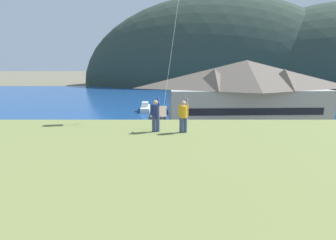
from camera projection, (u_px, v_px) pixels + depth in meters
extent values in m
plane|color=#66604C|center=(180.00, 182.00, 25.62)|extent=(600.00, 600.00, 0.00)
cube|color=slate|center=(178.00, 162.00, 30.50)|extent=(40.00, 20.00, 0.10)
cube|color=navy|center=(171.00, 98.00, 84.24)|extent=(360.00, 84.00, 0.03)
ellipsoid|color=#2D3D33|center=(221.00, 84.00, 134.61)|extent=(135.28, 51.05, 84.65)
ellipsoid|color=#2D3D33|center=(269.00, 83.00, 144.94)|extent=(90.20, 46.96, 69.90)
cube|color=#999E99|center=(243.00, 108.00, 45.94)|extent=(25.57, 11.08, 6.88)
cube|color=black|center=(254.00, 112.00, 40.86)|extent=(21.42, 0.86, 1.10)
pyramid|color=#60564C|center=(245.00, 74.00, 44.72)|extent=(27.12, 12.15, 4.58)
pyramid|color=#60564C|center=(213.00, 79.00, 42.91)|extent=(5.79, 5.79, 3.20)
pyramid|color=#60564C|center=(283.00, 79.00, 43.34)|extent=(5.79, 5.79, 3.20)
cube|color=beige|center=(76.00, 154.00, 28.61)|extent=(7.09, 5.47, 3.29)
pyramid|color=#47474C|center=(75.00, 131.00, 28.08)|extent=(7.67, 6.00, 1.70)
cube|color=black|center=(66.00, 167.00, 26.33)|extent=(1.10, 0.17, 2.30)
cube|color=#70604C|center=(159.00, 112.00, 58.98)|extent=(3.20, 13.26, 0.70)
cube|color=silver|center=(145.00, 109.00, 62.47)|extent=(2.26, 6.43, 0.90)
cube|color=white|center=(145.00, 107.00, 62.36)|extent=(2.19, 6.24, 0.16)
cube|color=silver|center=(144.00, 104.00, 61.76)|extent=(1.49, 1.96, 1.10)
cube|color=silver|center=(174.00, 110.00, 61.12)|extent=(2.70, 6.77, 0.90)
cube|color=white|center=(174.00, 108.00, 61.01)|extent=(2.62, 6.57, 0.16)
cube|color=silver|center=(174.00, 105.00, 60.39)|extent=(1.65, 2.11, 1.10)
cube|color=#9EA3A8|center=(319.00, 152.00, 31.84)|extent=(4.35, 2.19, 0.80)
cube|color=gray|center=(318.00, 145.00, 31.70)|extent=(2.24, 1.79, 0.70)
cube|color=black|center=(318.00, 146.00, 31.71)|extent=(2.29, 1.83, 0.32)
cylinder|color=black|center=(334.00, 158.00, 30.91)|extent=(0.66, 0.28, 0.64)
cylinder|color=black|center=(327.00, 153.00, 32.70)|extent=(0.66, 0.28, 0.64)
cylinder|color=black|center=(310.00, 157.00, 31.16)|extent=(0.66, 0.28, 0.64)
cylinder|color=black|center=(303.00, 152.00, 32.94)|extent=(0.66, 0.28, 0.64)
cube|color=red|center=(180.00, 171.00, 26.19)|extent=(4.36, 2.20, 0.80)
cube|color=#B11A15|center=(182.00, 164.00, 26.04)|extent=(2.25, 1.80, 0.70)
cube|color=black|center=(182.00, 164.00, 26.05)|extent=(2.29, 1.83, 0.32)
cylinder|color=black|center=(165.00, 172.00, 27.03)|extent=(0.66, 0.28, 0.64)
cylinder|color=black|center=(167.00, 179.00, 25.25)|extent=(0.66, 0.28, 0.64)
cylinder|color=black|center=(192.00, 171.00, 27.30)|extent=(0.66, 0.28, 0.64)
cylinder|color=black|center=(196.00, 178.00, 25.51)|extent=(0.66, 0.28, 0.64)
cube|color=red|center=(333.00, 176.00, 24.99)|extent=(4.31, 2.09, 0.80)
cube|color=#B11A15|center=(336.00, 169.00, 24.84)|extent=(2.21, 1.74, 0.70)
cube|color=black|center=(336.00, 169.00, 24.85)|extent=(2.25, 1.78, 0.32)
cylinder|color=black|center=(312.00, 177.00, 25.88)|extent=(0.65, 0.26, 0.64)
cylinder|color=black|center=(325.00, 185.00, 24.09)|extent=(0.65, 0.26, 0.64)
cube|color=red|center=(240.00, 176.00, 25.15)|extent=(4.28, 2.00, 0.80)
cube|color=#B11A15|center=(239.00, 168.00, 24.98)|extent=(2.17, 1.70, 0.70)
cube|color=black|center=(239.00, 168.00, 24.99)|extent=(2.22, 1.73, 0.32)
cylinder|color=black|center=(258.00, 184.00, 24.40)|extent=(0.65, 0.25, 0.64)
cylinder|color=black|center=(250.00, 175.00, 26.19)|extent=(0.65, 0.25, 0.64)
cylinder|color=black|center=(228.00, 184.00, 24.27)|extent=(0.65, 0.25, 0.64)
cylinder|color=black|center=(223.00, 176.00, 26.06)|extent=(0.65, 0.25, 0.64)
cube|color=#B28923|center=(44.00, 150.00, 32.28)|extent=(4.31, 2.06, 0.80)
cube|color=olive|center=(42.00, 144.00, 32.12)|extent=(2.20, 1.73, 0.70)
cube|color=black|center=(42.00, 145.00, 32.13)|extent=(2.24, 1.77, 0.32)
cylinder|color=black|center=(51.00, 156.00, 31.38)|extent=(0.65, 0.26, 0.64)
cylinder|color=black|center=(59.00, 151.00, 33.17)|extent=(0.65, 0.26, 0.64)
cylinder|color=black|center=(29.00, 156.00, 31.55)|extent=(0.65, 0.26, 0.64)
cylinder|color=black|center=(37.00, 151.00, 33.34)|extent=(0.65, 0.26, 0.64)
cylinder|color=#ADADB2|center=(186.00, 123.00, 35.18)|extent=(0.16, 0.16, 6.43)
cube|color=#4C4C51|center=(187.00, 99.00, 34.86)|extent=(0.24, 0.70, 0.20)
cylinder|color=#384770|center=(153.00, 124.00, 14.73)|extent=(0.20, 0.20, 0.82)
cylinder|color=#384770|center=(157.00, 124.00, 14.77)|extent=(0.20, 0.20, 0.82)
cylinder|color=navy|center=(155.00, 111.00, 14.60)|extent=(0.40, 0.40, 0.64)
sphere|color=tan|center=(155.00, 102.00, 14.49)|extent=(0.24, 0.24, 0.24)
cylinder|color=navy|center=(158.00, 101.00, 14.69)|extent=(0.20, 0.57, 0.43)
cylinder|color=navy|center=(151.00, 110.00, 14.55)|extent=(0.11, 0.11, 0.60)
cylinder|color=#384770|center=(181.00, 125.00, 14.57)|extent=(0.20, 0.20, 0.82)
cylinder|color=#384770|center=(185.00, 125.00, 14.61)|extent=(0.20, 0.20, 0.82)
cylinder|color=gold|center=(183.00, 112.00, 14.43)|extent=(0.40, 0.40, 0.64)
sphere|color=tan|center=(183.00, 103.00, 14.33)|extent=(0.24, 0.24, 0.24)
cylinder|color=gold|center=(179.00, 111.00, 14.38)|extent=(0.11, 0.11, 0.60)
cylinder|color=gold|center=(187.00, 110.00, 14.46)|extent=(0.11, 0.11, 0.60)
cylinder|color=silver|center=(172.00, 40.00, 16.05)|extent=(1.46, 4.20, 10.09)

